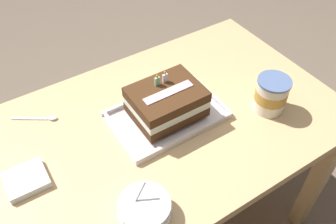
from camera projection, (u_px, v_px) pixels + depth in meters
ground_plane at (168, 222)px, 1.75m from camera, size 8.00×8.00×0.00m
dining_table at (168, 139)px, 1.30m from camera, size 1.19×0.78×0.73m
foil_tray at (168, 115)px, 1.23m from camera, size 0.38×0.25×0.02m
birthday_cake at (168, 101)px, 1.18m from camera, size 0.23×0.18×0.14m
bowl_stack at (145, 209)px, 0.96m from camera, size 0.15×0.15×0.11m
ice_cream_tub at (271, 94)px, 1.22m from camera, size 0.11×0.11×0.13m
serving_spoon_near_tray at (44, 118)px, 1.22m from camera, size 0.14×0.10×0.01m
napkin_pile at (26, 180)px, 1.04m from camera, size 0.12×0.11×0.02m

